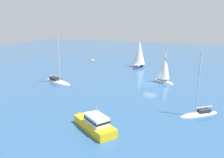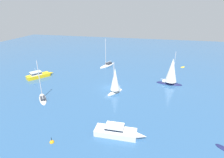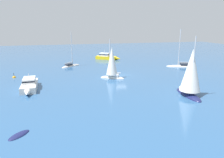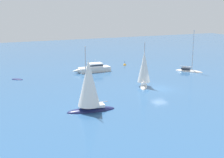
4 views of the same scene
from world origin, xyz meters
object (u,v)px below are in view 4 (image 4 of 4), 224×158
object	(u,v)px
powerboat	(93,68)
ketch	(189,71)
dinghy	(17,80)
sailboat_1	(89,88)
channel_buoy	(125,65)
sailboat	(144,71)

from	to	relation	value
powerboat	ketch	bearing A→B (deg)	155.96
ketch	dinghy	size ratio (longest dim) A/B	3.81
ketch	dinghy	bearing A→B (deg)	-140.51
sailboat_1	channel_buoy	distance (m)	34.25
ketch	channel_buoy	xyz separation A→B (m)	(9.58, -12.16, -0.19)
powerboat	channel_buoy	bearing A→B (deg)	-158.02
powerboat	dinghy	bearing A→B (deg)	1.55
dinghy	channel_buoy	size ratio (longest dim) A/B	1.89
sailboat	dinghy	bearing A→B (deg)	84.80
sailboat_1	dinghy	bearing A→B (deg)	-68.67
sailboat	channel_buoy	size ratio (longest dim) A/B	6.41
sailboat	channel_buoy	bearing A→B (deg)	14.63
sailboat	dinghy	xyz separation A→B (m)	(19.98, -14.60, -2.88)
sailboat_1	channel_buoy	bearing A→B (deg)	-118.44
sailboat	channel_buoy	xyz separation A→B (m)	(-5.70, -19.45, -2.87)
sailboat	sailboat_1	size ratio (longest dim) A/B	0.88
channel_buoy	sailboat	bearing A→B (deg)	73.67
sailboat	sailboat_1	bearing A→B (deg)	154.06
ketch	channel_buoy	world-z (taller)	ketch
dinghy	channel_buoy	world-z (taller)	channel_buoy
sailboat	powerboat	distance (m)	15.98
powerboat	dinghy	world-z (taller)	powerboat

